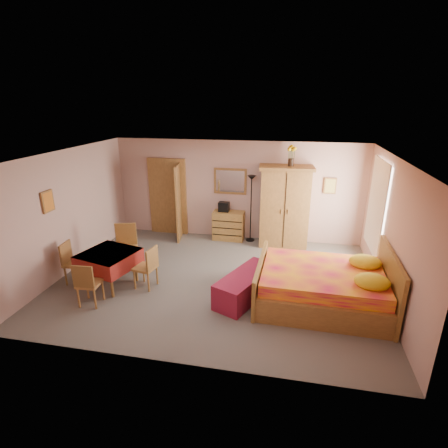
% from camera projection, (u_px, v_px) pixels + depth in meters
% --- Properties ---
extents(floor, '(6.50, 6.50, 0.00)m').
position_uv_depth(floor, '(217.00, 280.00, 7.32)').
color(floor, '#635F57').
rests_on(floor, ground).
extents(ceiling, '(6.50, 6.50, 0.00)m').
position_uv_depth(ceiling, '(216.00, 155.00, 6.44)').
color(ceiling, brown).
rests_on(ceiling, wall_back).
extents(wall_back, '(6.50, 0.10, 2.60)m').
position_uv_depth(wall_back, '(237.00, 191.00, 9.18)').
color(wall_back, tan).
rests_on(wall_back, floor).
extents(wall_front, '(6.50, 0.10, 2.60)m').
position_uv_depth(wall_front, '(175.00, 283.00, 4.57)').
color(wall_front, tan).
rests_on(wall_front, floor).
extents(wall_left, '(0.10, 5.00, 2.60)m').
position_uv_depth(wall_left, '(68.00, 212.00, 7.47)').
color(wall_left, tan).
rests_on(wall_left, floor).
extents(wall_right, '(0.10, 5.00, 2.60)m').
position_uv_depth(wall_right, '(392.00, 233.00, 6.28)').
color(wall_right, tan).
rests_on(wall_right, floor).
extents(doorway, '(1.06, 0.12, 2.15)m').
position_uv_depth(doorway, '(168.00, 197.00, 9.60)').
color(doorway, '#9E6B35').
rests_on(doorway, floor).
extents(window, '(0.08, 1.40, 1.95)m').
position_uv_depth(window, '(377.00, 206.00, 7.34)').
color(window, white).
rests_on(window, wall_right).
extents(picture_left, '(0.04, 0.32, 0.42)m').
position_uv_depth(picture_left, '(48.00, 201.00, 6.78)').
color(picture_left, orange).
rests_on(picture_left, wall_left).
extents(picture_back, '(0.30, 0.04, 0.40)m').
position_uv_depth(picture_back, '(330.00, 186.00, 8.64)').
color(picture_back, '#D8BF59').
rests_on(picture_back, wall_back).
extents(chest_of_drawers, '(0.83, 0.42, 0.78)m').
position_uv_depth(chest_of_drawers, '(229.00, 226.00, 9.33)').
color(chest_of_drawers, '#A17436').
rests_on(chest_of_drawers, floor).
extents(wall_mirror, '(0.87, 0.05, 0.69)m').
position_uv_depth(wall_mirror, '(230.00, 181.00, 9.13)').
color(wall_mirror, silver).
rests_on(wall_mirror, wall_back).
extents(stereo, '(0.28, 0.21, 0.26)m').
position_uv_depth(stereo, '(224.00, 207.00, 9.18)').
color(stereo, black).
rests_on(stereo, chest_of_drawers).
extents(floor_lamp, '(0.27, 0.27, 1.76)m').
position_uv_depth(floor_lamp, '(251.00, 209.00, 9.07)').
color(floor_lamp, black).
rests_on(floor_lamp, floor).
extents(wardrobe, '(1.36, 0.78, 2.06)m').
position_uv_depth(wardrobe, '(284.00, 207.00, 8.75)').
color(wardrobe, olive).
rests_on(wardrobe, floor).
extents(sunflower_vase, '(0.21, 0.21, 0.50)m').
position_uv_depth(sunflower_vase, '(291.00, 156.00, 8.32)').
color(sunflower_vase, yellow).
rests_on(sunflower_vase, wardrobe).
extents(bed, '(2.41, 1.92, 1.09)m').
position_uv_depth(bed, '(322.00, 276.00, 6.33)').
color(bed, '#CB1344').
rests_on(bed, floor).
extents(bench, '(1.09, 1.58, 0.49)m').
position_uv_depth(bench, '(246.00, 285.00, 6.61)').
color(bench, maroon).
rests_on(bench, floor).
extents(dining_table, '(1.19, 1.19, 0.72)m').
position_uv_depth(dining_table, '(110.00, 269.00, 7.02)').
color(dining_table, maroon).
rests_on(dining_table, floor).
extents(chair_south, '(0.41, 0.41, 0.86)m').
position_uv_depth(chair_south, '(90.00, 283.00, 6.33)').
color(chair_south, '#A46E37').
rests_on(chair_south, floor).
extents(chair_north, '(0.57, 0.57, 1.01)m').
position_uv_depth(chair_north, '(125.00, 248.00, 7.61)').
color(chair_north, '#A17436').
rests_on(chair_north, floor).
extents(chair_west, '(0.42, 0.42, 0.87)m').
position_uv_depth(chair_west, '(76.00, 263.00, 7.10)').
color(chair_west, olive).
rests_on(chair_west, floor).
extents(chair_east, '(0.45, 0.45, 0.87)m').
position_uv_depth(chair_east, '(145.00, 267.00, 6.92)').
color(chair_east, '#AE7A3B').
rests_on(chair_east, floor).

